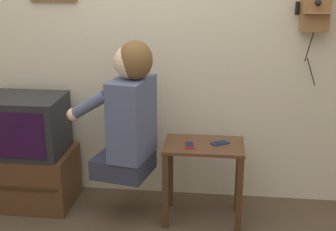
{
  "coord_description": "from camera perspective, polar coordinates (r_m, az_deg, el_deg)",
  "views": [
    {
      "loc": [
        0.55,
        -2.31,
        1.74
      ],
      "look_at": [
        0.21,
        0.63,
        0.78
      ],
      "focal_mm": 50.0,
      "sensor_mm": 36.0,
      "label": 1
    }
  ],
  "objects": [
    {
      "name": "wall_back",
      "position": [
        3.46,
        -2.65,
        10.22
      ],
      "size": [
        6.8,
        0.05,
        2.55
      ],
      "color": "beige",
      "rests_on": "ground_plane"
    },
    {
      "name": "side_table",
      "position": [
        3.26,
        4.36,
        -5.73
      ],
      "size": [
        0.55,
        0.36,
        0.57
      ],
      "color": "#51331E",
      "rests_on": "ground_plane"
    },
    {
      "name": "person",
      "position": [
        3.15,
        -4.81,
        0.42
      ],
      "size": [
        0.58,
        0.48,
        0.94
      ],
      "rotation": [
        0.0,
        0.0,
        1.36
      ],
      "color": "#2D3347",
      "rests_on": "ground_plane"
    },
    {
      "name": "tv_stand",
      "position": [
        3.71,
        -16.2,
        -7.18
      ],
      "size": [
        0.62,
        0.47,
        0.42
      ],
      "color": "#51331E",
      "rests_on": "ground_plane"
    },
    {
      "name": "television",
      "position": [
        3.55,
        -17.32,
        -1.12
      ],
      "size": [
        0.6,
        0.44,
        0.43
      ],
      "color": "#232326",
      "rests_on": "tv_stand"
    },
    {
      "name": "wall_phone_antique",
      "position": [
        3.37,
        17.54,
        12.69
      ],
      "size": [
        0.23,
        0.19,
        0.76
      ],
      "color": "olive"
    },
    {
      "name": "cell_phone_held",
      "position": [
        3.17,
        2.65,
        -3.61
      ],
      "size": [
        0.08,
        0.13,
        0.01
      ],
      "rotation": [
        0.0,
        0.0,
        0.15
      ],
      "color": "maroon",
      "rests_on": "side_table"
    },
    {
      "name": "cell_phone_spare",
      "position": [
        3.23,
        6.38,
        -3.33
      ],
      "size": [
        0.14,
        0.12,
        0.01
      ],
      "rotation": [
        0.0,
        0.0,
        -1.0
      ],
      "color": "navy",
      "rests_on": "side_table"
    }
  ]
}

